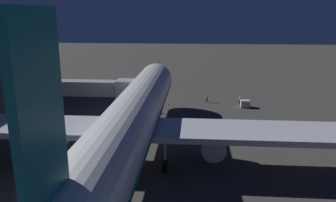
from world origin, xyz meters
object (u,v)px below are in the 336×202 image
Objects in this scene: apron_floodlight_mast at (31,56)px; airliner_at_gate at (131,123)px; traffic_cone_nose_port at (168,104)px; ground_crew_under_port_wing at (240,99)px; baggage_container_near_belt at (245,104)px; ground_crew_near_nose_gear at (207,97)px; jet_bridge at (82,88)px; traffic_cone_nose_starboard at (147,103)px.

airliner_at_gate is at bearing 132.84° from apron_floodlight_mast.
apron_floodlight_mast is 31.00× the size of traffic_cone_nose_port.
apron_floodlight_mast reaches higher than ground_crew_under_port_wing.
baggage_container_near_belt is at bearing 178.84° from traffic_cone_nose_port.
traffic_cone_nose_port is (15.54, -0.31, -0.44)m from baggage_container_near_belt.
ground_crew_near_nose_gear is 3.36× the size of traffic_cone_nose_port.
jet_bridge is 17.28m from apron_floodlight_mast.
jet_bridge is 31.87m from baggage_container_near_belt.
jet_bridge is at bearing 19.59° from baggage_container_near_belt.
jet_bridge reaches higher than traffic_cone_nose_port.
airliner_at_gate is at bearing 85.59° from traffic_cone_nose_port.
traffic_cone_nose_port is (-14.12, -10.87, -5.47)m from jet_bridge.
airliner_at_gate is at bearing 57.86° from baggage_container_near_belt.
apron_floodlight_mast is at bearing 4.13° from ground_crew_under_port_wing.
airliner_at_gate reaches higher than apron_floodlight_mast.
ground_crew_under_port_wing reaches higher than traffic_cone_nose_port.
ground_crew_near_nose_gear is at bearing -159.63° from traffic_cone_nose_port.
ground_crew_near_nose_gear is 12.77m from traffic_cone_nose_starboard.
traffic_cone_nose_starboard is at bearing -177.43° from apron_floodlight_mast.
ground_crew_near_nose_gear is at bearing -107.93° from airliner_at_gate.
apron_floodlight_mast is 9.22× the size of ground_crew_near_nose_gear.
apron_floodlight_mast reaches higher than baggage_container_near_belt.
ground_crew_near_nose_gear reaches higher than ground_crew_under_port_wing.
traffic_cone_nose_port is (-2.20, -28.55, -5.35)m from airliner_at_gate.
jet_bridge is 26.51m from ground_crew_near_nose_gear.
ground_crew_near_nose_gear reaches higher than traffic_cone_nose_starboard.
airliner_at_gate reaches higher than baggage_container_near_belt.
jet_bridge is 1.30× the size of apron_floodlight_mast.
baggage_container_near_belt is (-29.65, -10.55, -5.03)m from jet_bridge.
jet_bridge reaches higher than ground_crew_under_port_wing.
baggage_container_near_belt is (-17.74, -28.23, -4.91)m from airliner_at_gate.
apron_floodlight_mast is 31.00× the size of traffic_cone_nose_starboard.
ground_crew_under_port_wing reaches higher than traffic_cone_nose_starboard.
ground_crew_under_port_wing is at bearing -72.29° from baggage_container_near_belt.
ground_crew_near_nose_gear is at bearing -23.53° from baggage_container_near_belt.
traffic_cone_nose_port is (8.00, 2.97, -0.75)m from ground_crew_near_nose_gear.
ground_crew_under_port_wing is (-6.79, 0.94, -0.02)m from ground_crew_near_nose_gear.
ground_crew_under_port_wing is at bearing -119.06° from airliner_at_gate.
traffic_cone_nose_port is (-27.70, -1.05, -9.68)m from apron_floodlight_mast.
ground_crew_under_port_wing is at bearing -175.87° from apron_floodlight_mast.
ground_crew_near_nose_gear is at bearing -7.92° from ground_crew_under_port_wing.
apron_floodlight_mast reaches higher than ground_crew_near_nose_gear.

